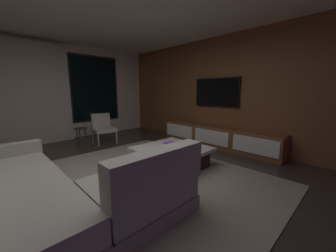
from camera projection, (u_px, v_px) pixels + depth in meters
floor at (119, 184)px, 2.87m from camera, size 9.20×9.20×0.00m
back_wall_with_window at (45, 93)px, 5.15m from camera, size 6.60×0.30×2.70m
media_wall at (228, 92)px, 4.73m from camera, size 0.12×7.80×2.70m
area_rug at (142, 179)px, 3.04m from camera, size 3.20×3.80×0.01m
sectional_couch at (50, 194)px, 2.06m from camera, size 1.98×2.50×0.82m
coffee_table at (172, 157)px, 3.54m from camera, size 1.16×1.16×0.36m
book_stack_on_coffee_table at (171, 144)px, 3.68m from camera, size 0.26×0.19×0.05m
accent_chair_near_window at (103, 127)px, 5.19m from camera, size 0.61×0.63×0.78m
side_stool at (81, 131)px, 4.89m from camera, size 0.32×0.32×0.46m
media_console at (217, 137)px, 4.76m from camera, size 0.46×3.10×0.52m
mounted_tv at (216, 92)px, 4.83m from camera, size 0.05×1.23×0.71m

